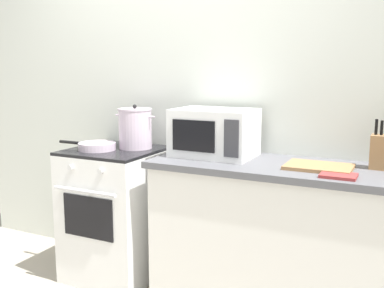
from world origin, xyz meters
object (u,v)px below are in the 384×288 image
at_px(stove, 116,213).
at_px(frying_pan, 96,146).
at_px(knife_block, 383,151).
at_px(oven_mitt, 339,176).
at_px(cutting_board, 319,167).
at_px(stock_pot, 135,128).
at_px(microwave, 214,133).

xyz_separation_m(stove, frying_pan, (-0.09, -0.08, 0.48)).
height_order(knife_block, oven_mitt, knife_block).
relative_size(cutting_board, oven_mitt, 2.00).
bearing_deg(frying_pan, stove, 39.55).
bearing_deg(knife_block, stock_pot, -178.36).
bearing_deg(stove, stock_pot, 39.60).
height_order(stove, frying_pan, frying_pan).
distance_m(knife_block, oven_mitt, 0.36).
bearing_deg(microwave, cutting_board, -6.65).
xyz_separation_m(stock_pot, oven_mitt, (1.41, -0.25, -0.13)).
bearing_deg(oven_mitt, stock_pot, 169.74).
bearing_deg(oven_mitt, frying_pan, 177.06).
relative_size(cutting_board, knife_block, 1.27).
relative_size(knife_block, oven_mitt, 1.58).
distance_m(frying_pan, cutting_board, 1.49).
bearing_deg(oven_mitt, cutting_board, 129.04).
xyz_separation_m(stove, cutting_board, (1.39, 0.00, 0.47)).
bearing_deg(frying_pan, oven_mitt, -2.94).
bearing_deg(knife_block, cutting_board, -156.08).
distance_m(stove, microwave, 0.95).
distance_m(stock_pot, frying_pan, 0.29).
distance_m(frying_pan, knife_block, 1.81).
height_order(stove, microwave, microwave).
bearing_deg(cutting_board, stove, -179.95).
xyz_separation_m(stock_pot, knife_block, (1.59, 0.05, -0.04)).
bearing_deg(microwave, stock_pot, 178.45).
relative_size(stove, frying_pan, 2.02).
distance_m(stock_pot, oven_mitt, 1.43).
relative_size(stock_pot, microwave, 0.64).
xyz_separation_m(knife_block, oven_mitt, (-0.19, -0.30, -0.09)).
bearing_deg(stove, knife_block, 4.73).
relative_size(frying_pan, oven_mitt, 2.52).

